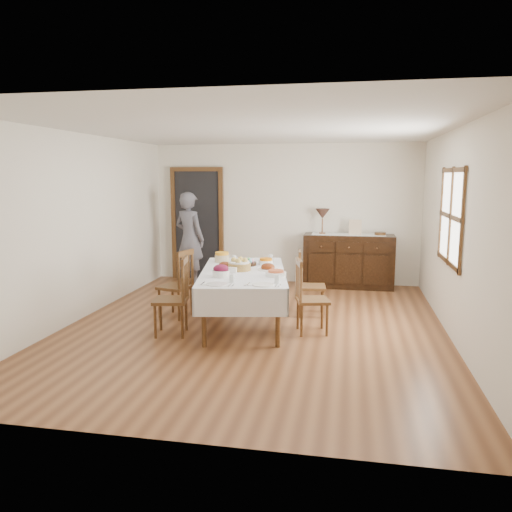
% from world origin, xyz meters
% --- Properties ---
extents(ground, '(6.00, 6.00, 0.00)m').
position_xyz_m(ground, '(0.00, 0.00, 0.00)').
color(ground, brown).
extents(room_shell, '(5.02, 6.02, 2.65)m').
position_xyz_m(room_shell, '(-0.15, 0.42, 1.64)').
color(room_shell, silver).
rests_on(room_shell, ground).
extents(dining_table, '(1.48, 2.33, 0.75)m').
position_xyz_m(dining_table, '(-0.17, 0.08, 0.66)').
color(dining_table, white).
rests_on(dining_table, ground).
extents(chair_left_near, '(0.48, 0.48, 1.00)m').
position_xyz_m(chair_left_near, '(-0.94, -0.50, 0.51)').
color(chair_left_near, '#513218').
rests_on(chair_left_near, ground).
extents(chair_left_far, '(0.50, 0.50, 0.98)m').
position_xyz_m(chair_left_far, '(-1.16, 0.27, 0.49)').
color(chair_left_far, '#513218').
rests_on(chair_left_far, ground).
extents(chair_right_near, '(0.49, 0.49, 0.96)m').
position_xyz_m(chair_right_near, '(0.73, -0.12, 0.49)').
color(chair_right_near, '#513218').
rests_on(chair_right_near, ground).
extents(chair_right_far, '(0.43, 0.43, 0.95)m').
position_xyz_m(chair_right_far, '(0.65, 0.71, 0.48)').
color(chair_right_far, '#513218').
rests_on(chair_right_far, ground).
extents(sideboard, '(1.60, 0.58, 0.96)m').
position_xyz_m(sideboard, '(1.22, 2.72, 0.48)').
color(sideboard, black).
rests_on(sideboard, ground).
extents(person, '(0.67, 0.56, 1.84)m').
position_xyz_m(person, '(-1.67, 2.35, 0.92)').
color(person, '#595762').
rests_on(person, ground).
extents(bread_basket, '(0.31, 0.31, 0.18)m').
position_xyz_m(bread_basket, '(-0.23, 0.11, 0.81)').
color(bread_basket, olive).
rests_on(bread_basket, dining_table).
extents(egg_basket, '(0.25, 0.25, 0.10)m').
position_xyz_m(egg_basket, '(-0.20, 0.50, 0.78)').
color(egg_basket, black).
rests_on(egg_basket, dining_table).
extents(ham_platter_a, '(0.30, 0.30, 0.11)m').
position_xyz_m(ham_platter_a, '(-0.46, 0.21, 0.78)').
color(ham_platter_a, white).
rests_on(ham_platter_a, dining_table).
extents(ham_platter_b, '(0.28, 0.28, 0.11)m').
position_xyz_m(ham_platter_b, '(0.14, 0.21, 0.78)').
color(ham_platter_b, white).
rests_on(ham_platter_b, dining_table).
extents(beet_bowl, '(0.21, 0.21, 0.16)m').
position_xyz_m(beet_bowl, '(-0.36, -0.36, 0.82)').
color(beet_bowl, white).
rests_on(beet_bowl, dining_table).
extents(carrot_bowl, '(0.21, 0.21, 0.09)m').
position_xyz_m(carrot_bowl, '(0.05, 0.60, 0.79)').
color(carrot_bowl, white).
rests_on(carrot_bowl, dining_table).
extents(pineapple_bowl, '(0.22, 0.22, 0.15)m').
position_xyz_m(pineapple_bowl, '(-0.63, 0.70, 0.82)').
color(pineapple_bowl, '#C5B28A').
rests_on(pineapple_bowl, dining_table).
extents(casserole_dish, '(0.27, 0.27, 0.08)m').
position_xyz_m(casserole_dish, '(0.31, -0.18, 0.78)').
color(casserole_dish, white).
rests_on(casserole_dish, dining_table).
extents(butter_dish, '(0.15, 0.11, 0.07)m').
position_xyz_m(butter_dish, '(-0.30, -0.07, 0.78)').
color(butter_dish, white).
rests_on(butter_dish, dining_table).
extents(setting_left, '(0.44, 0.31, 0.10)m').
position_xyz_m(setting_left, '(-0.25, -0.77, 0.77)').
color(setting_left, white).
rests_on(setting_left, dining_table).
extents(setting_right, '(0.44, 0.31, 0.10)m').
position_xyz_m(setting_right, '(0.29, -0.70, 0.77)').
color(setting_right, white).
rests_on(setting_right, dining_table).
extents(glass_far_a, '(0.07, 0.07, 0.09)m').
position_xyz_m(glass_far_a, '(-0.46, 0.79, 0.79)').
color(glass_far_a, white).
rests_on(glass_far_a, dining_table).
extents(glass_far_b, '(0.06, 0.06, 0.11)m').
position_xyz_m(glass_far_b, '(0.08, 0.84, 0.80)').
color(glass_far_b, white).
rests_on(glass_far_b, dining_table).
extents(runner, '(1.30, 0.35, 0.01)m').
position_xyz_m(runner, '(1.20, 2.73, 0.97)').
color(runner, white).
rests_on(runner, sideboard).
extents(table_lamp, '(0.26, 0.26, 0.46)m').
position_xyz_m(table_lamp, '(0.73, 2.72, 1.32)').
color(table_lamp, brown).
rests_on(table_lamp, sideboard).
extents(picture_frame, '(0.22, 0.08, 0.28)m').
position_xyz_m(picture_frame, '(1.32, 2.63, 1.10)').
color(picture_frame, '#CBB090').
rests_on(picture_frame, sideboard).
extents(deco_bowl, '(0.20, 0.20, 0.06)m').
position_xyz_m(deco_bowl, '(1.76, 2.69, 0.99)').
color(deco_bowl, '#513218').
rests_on(deco_bowl, sideboard).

